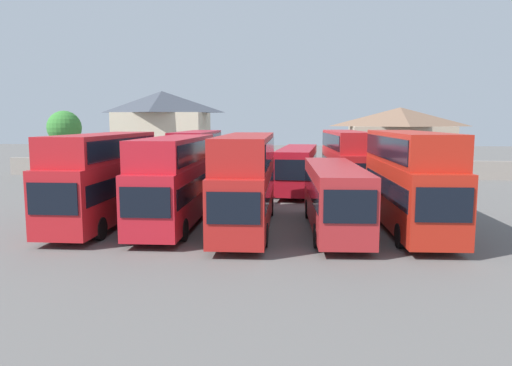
{
  "coord_description": "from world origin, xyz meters",
  "views": [
    {
      "loc": [
        2.78,
        -25.47,
        5.69
      ],
      "look_at": [
        0.0,
        3.0,
        2.05
      ],
      "focal_mm": 34.65,
      "sensor_mm": 36.0,
      "label": 1
    }
  ],
  "objects_px": {
    "bus_2": "(175,176)",
    "bus_6": "(197,158)",
    "bus_7": "(236,167)",
    "house_terrace_left": "(163,129)",
    "house_terrace_centre": "(399,139)",
    "bus_5": "(409,176)",
    "bus_1": "(103,174)",
    "bus_3": "(246,176)",
    "bus_8": "(297,167)",
    "bus_4": "(334,194)",
    "tree_left_of_lot": "(64,128)",
    "bus_9": "(346,158)"
  },
  "relations": [
    {
      "from": "bus_6",
      "to": "house_terrace_centre",
      "type": "xyz_separation_m",
      "value": [
        19.28,
        18.28,
        0.93
      ]
    },
    {
      "from": "bus_1",
      "to": "house_terrace_left",
      "type": "relative_size",
      "value": 1.05
    },
    {
      "from": "bus_3",
      "to": "house_terrace_centre",
      "type": "xyz_separation_m",
      "value": [
        13.69,
        31.76,
        0.86
      ]
    },
    {
      "from": "bus_1",
      "to": "house_terrace_centre",
      "type": "relative_size",
      "value": 0.98
    },
    {
      "from": "bus_5",
      "to": "bus_7",
      "type": "xyz_separation_m",
      "value": [
        -10.81,
        13.47,
        -0.94
      ]
    },
    {
      "from": "bus_9",
      "to": "house_terrace_left",
      "type": "xyz_separation_m",
      "value": [
        -19.83,
        17.59,
        1.89
      ]
    },
    {
      "from": "bus_6",
      "to": "house_terrace_left",
      "type": "distance_m",
      "value": 19.71
    },
    {
      "from": "bus_5",
      "to": "bus_6",
      "type": "distance_m",
      "value": 19.23
    },
    {
      "from": "bus_4",
      "to": "bus_7",
      "type": "xyz_separation_m",
      "value": [
        -7.0,
        14.01,
        -0.02
      ]
    },
    {
      "from": "bus_8",
      "to": "house_terrace_left",
      "type": "xyz_separation_m",
      "value": [
        -16.05,
        17.48,
        2.61
      ]
    },
    {
      "from": "bus_8",
      "to": "bus_9",
      "type": "distance_m",
      "value": 3.85
    },
    {
      "from": "house_terrace_centre",
      "to": "bus_5",
      "type": "bearing_deg",
      "value": -99.59
    },
    {
      "from": "bus_7",
      "to": "tree_left_of_lot",
      "type": "relative_size",
      "value": 1.59
    },
    {
      "from": "bus_8",
      "to": "house_terrace_centre",
      "type": "bearing_deg",
      "value": 151.64
    },
    {
      "from": "bus_7",
      "to": "house_terrace_left",
      "type": "height_order",
      "value": "house_terrace_left"
    },
    {
      "from": "bus_4",
      "to": "bus_5",
      "type": "xyz_separation_m",
      "value": [
        3.8,
        0.54,
        0.93
      ]
    },
    {
      "from": "bus_2",
      "to": "bus_8",
      "type": "relative_size",
      "value": 0.93
    },
    {
      "from": "bus_2",
      "to": "bus_6",
      "type": "xyz_separation_m",
      "value": [
        -1.7,
        13.12,
        0.01
      ]
    },
    {
      "from": "bus_1",
      "to": "bus_6",
      "type": "distance_m",
      "value": 13.39
    },
    {
      "from": "bus_5",
      "to": "house_terrace_left",
      "type": "xyz_separation_m",
      "value": [
        -21.94,
        31.14,
        1.75
      ]
    },
    {
      "from": "bus_1",
      "to": "bus_4",
      "type": "height_order",
      "value": "bus_1"
    },
    {
      "from": "bus_3",
      "to": "bus_9",
      "type": "height_order",
      "value": "bus_3"
    },
    {
      "from": "bus_8",
      "to": "house_terrace_centre",
      "type": "height_order",
      "value": "house_terrace_centre"
    },
    {
      "from": "bus_2",
      "to": "bus_9",
      "type": "height_order",
      "value": "bus_9"
    },
    {
      "from": "bus_3",
      "to": "tree_left_of_lot",
      "type": "bearing_deg",
      "value": -137.4
    },
    {
      "from": "bus_5",
      "to": "bus_1",
      "type": "bearing_deg",
      "value": -92.48
    },
    {
      "from": "bus_5",
      "to": "bus_8",
      "type": "height_order",
      "value": "bus_5"
    },
    {
      "from": "bus_7",
      "to": "bus_3",
      "type": "bearing_deg",
      "value": 9.33
    },
    {
      "from": "bus_7",
      "to": "bus_8",
      "type": "distance_m",
      "value": 4.92
    },
    {
      "from": "bus_3",
      "to": "bus_5",
      "type": "relative_size",
      "value": 1.08
    },
    {
      "from": "house_terrace_left",
      "to": "tree_left_of_lot",
      "type": "distance_m",
      "value": 12.6
    },
    {
      "from": "bus_7",
      "to": "tree_left_of_lot",
      "type": "bearing_deg",
      "value": -112.19
    },
    {
      "from": "bus_2",
      "to": "bus_6",
      "type": "relative_size",
      "value": 0.94
    },
    {
      "from": "bus_8",
      "to": "house_terrace_left",
      "type": "bearing_deg",
      "value": -133.64
    },
    {
      "from": "bus_7",
      "to": "house_terrace_left",
      "type": "distance_m",
      "value": 21.06
    },
    {
      "from": "bus_1",
      "to": "bus_5",
      "type": "distance_m",
      "value": 16.25
    },
    {
      "from": "bus_8",
      "to": "bus_5",
      "type": "bearing_deg",
      "value": 27.1
    },
    {
      "from": "bus_3",
      "to": "bus_8",
      "type": "bearing_deg",
      "value": 168.18
    },
    {
      "from": "bus_3",
      "to": "bus_4",
      "type": "relative_size",
      "value": 1.1
    },
    {
      "from": "house_terrace_centre",
      "to": "bus_7",
      "type": "bearing_deg",
      "value": -131.82
    },
    {
      "from": "bus_6",
      "to": "bus_8",
      "type": "bearing_deg",
      "value": 90.88
    },
    {
      "from": "bus_6",
      "to": "bus_7",
      "type": "relative_size",
      "value": 1.12
    },
    {
      "from": "bus_4",
      "to": "tree_left_of_lot",
      "type": "xyz_separation_m",
      "value": [
        -24.81,
        21.0,
        2.99
      ]
    },
    {
      "from": "house_terrace_left",
      "to": "bus_8",
      "type": "bearing_deg",
      "value": -47.43
    },
    {
      "from": "bus_6",
      "to": "house_terrace_left",
      "type": "height_order",
      "value": "house_terrace_left"
    },
    {
      "from": "bus_6",
      "to": "house_terrace_centre",
      "type": "relative_size",
      "value": 1.04
    },
    {
      "from": "bus_2",
      "to": "bus_3",
      "type": "xyz_separation_m",
      "value": [
        3.9,
        -0.36,
        0.07
      ]
    },
    {
      "from": "bus_7",
      "to": "tree_left_of_lot",
      "type": "distance_m",
      "value": 19.37
    },
    {
      "from": "bus_3",
      "to": "bus_9",
      "type": "bearing_deg",
      "value": 153.9
    },
    {
      "from": "bus_2",
      "to": "bus_7",
      "type": "relative_size",
      "value": 1.05
    }
  ]
}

